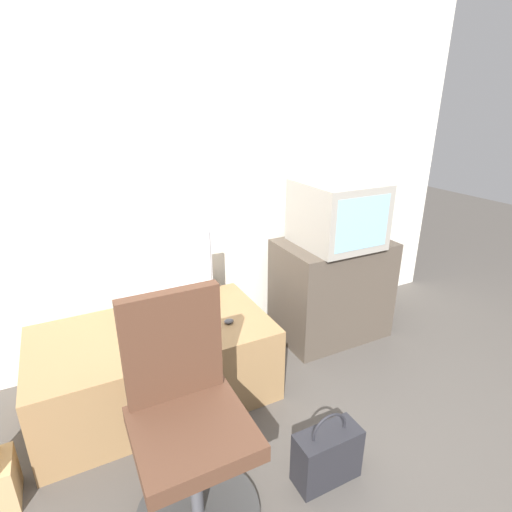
# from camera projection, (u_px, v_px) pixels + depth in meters

# --- Properties ---
(ground_plane) EXTENTS (12.00, 12.00, 0.00)m
(ground_plane) POSITION_uv_depth(u_px,v_px,m) (278.00, 489.00, 1.75)
(ground_plane) COLOR #4C4742
(wall_back) EXTENTS (4.40, 0.05, 2.60)m
(wall_back) POSITION_uv_depth(u_px,v_px,m) (172.00, 153.00, 2.38)
(wall_back) COLOR silver
(wall_back) RESTS_ON ground_plane
(desk) EXTENTS (1.26, 0.69, 0.44)m
(desk) POSITION_uv_depth(u_px,v_px,m) (156.00, 364.00, 2.22)
(desk) COLOR #937047
(desk) RESTS_ON ground_plane
(side_stand) EXTENTS (0.75, 0.51, 0.70)m
(side_stand) POSITION_uv_depth(u_px,v_px,m) (331.00, 289.00, 2.82)
(side_stand) COLOR #4C4238
(side_stand) RESTS_ON ground_plane
(main_monitor) EXTENTS (0.56, 0.18, 0.46)m
(main_monitor) POSITION_uv_depth(u_px,v_px,m) (166.00, 273.00, 2.26)
(main_monitor) COLOR #B2B2B7
(main_monitor) RESTS_ON desk
(keyboard) EXTENTS (0.35, 0.10, 0.01)m
(keyboard) POSITION_uv_depth(u_px,v_px,m) (188.00, 330.00, 2.13)
(keyboard) COLOR silver
(keyboard) RESTS_ON desk
(mouse) EXTENTS (0.06, 0.04, 0.03)m
(mouse) POSITION_uv_depth(u_px,v_px,m) (229.00, 321.00, 2.20)
(mouse) COLOR #4C4C51
(mouse) RESTS_ON desk
(crt_tv) EXTENTS (0.48, 0.50, 0.41)m
(crt_tv) POSITION_uv_depth(u_px,v_px,m) (337.00, 214.00, 2.58)
(crt_tv) COLOR gray
(crt_tv) RESTS_ON side_stand
(office_chair) EXTENTS (0.50, 0.50, 0.94)m
(office_chair) POSITION_uv_depth(u_px,v_px,m) (188.00, 430.00, 1.54)
(office_chair) COLOR #333333
(office_chair) RESTS_ON ground_plane
(handbag) EXTENTS (0.30, 0.13, 0.36)m
(handbag) POSITION_uv_depth(u_px,v_px,m) (327.00, 455.00, 1.76)
(handbag) COLOR #232328
(handbag) RESTS_ON ground_plane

